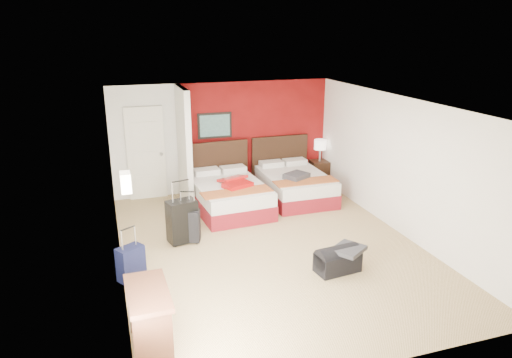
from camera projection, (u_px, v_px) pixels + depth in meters
name	position (u px, v px, depth m)	size (l,w,h in m)	color
ground	(270.00, 247.00, 8.30)	(6.50, 6.50, 0.00)	tan
room_walls	(174.00, 163.00, 8.79)	(5.02, 6.52, 2.50)	white
red_accent_panel	(255.00, 135.00, 11.07)	(3.50, 0.04, 2.50)	maroon
partition_wall	(184.00, 147.00, 9.99)	(0.12, 1.20, 2.50)	silver
entry_door	(146.00, 153.00, 10.37)	(0.82, 0.06, 2.05)	silver
bed_left	(229.00, 197.00, 9.89)	(1.36, 1.95, 0.58)	white
bed_right	(295.00, 186.00, 10.55)	(1.32, 1.89, 0.57)	white
red_suitcase_open	(235.00, 182.00, 9.72)	(0.55, 0.76, 0.10)	#AE0E0F
jacket_bundle	(296.00, 176.00, 10.14)	(0.48, 0.39, 0.12)	#3D3D42
nightstand	(319.00, 172.00, 11.55)	(0.41, 0.41, 0.57)	#321C10
table_lamp	(320.00, 150.00, 11.39)	(0.29, 0.29, 0.52)	silver
suitcase_black	(182.00, 223.00, 8.37)	(0.50, 0.32, 0.76)	black
suitcase_charcoal	(189.00, 227.00, 8.40)	(0.39, 0.24, 0.58)	black
suitcase_navy	(131.00, 265.00, 7.11)	(0.38, 0.23, 0.53)	black
duffel_bag	(338.00, 261.00, 7.43)	(0.68, 0.37, 0.35)	black
jacket_draped	(348.00, 249.00, 7.36)	(0.49, 0.41, 0.07)	#323236
desk	(150.00, 320.00, 5.56)	(0.47, 0.95, 0.79)	#311A10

